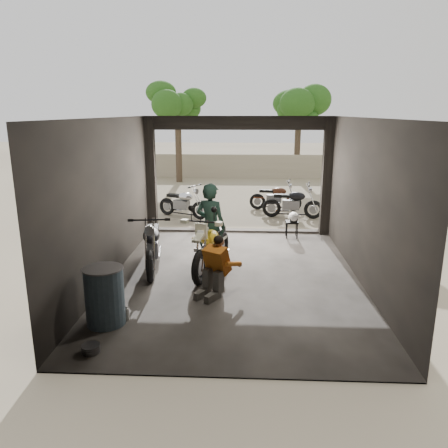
# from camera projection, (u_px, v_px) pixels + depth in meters

# --- Properties ---
(ground) EXTENTS (80.00, 80.00, 0.00)m
(ground) POSITION_uv_depth(u_px,v_px,m) (235.00, 278.00, 8.96)
(ground) COLOR #7A6D56
(ground) RESTS_ON ground
(garage) EXTENTS (7.00, 7.13, 3.20)m
(garage) POSITION_uv_depth(u_px,v_px,m) (236.00, 211.00, 9.17)
(garage) COLOR #2D2B28
(garage) RESTS_ON ground
(boundary_wall) EXTENTS (18.00, 0.30, 1.20)m
(boundary_wall) POSITION_uv_depth(u_px,v_px,m) (242.00, 166.00, 22.35)
(boundary_wall) COLOR gray
(boundary_wall) RESTS_ON ground
(tree_left) EXTENTS (2.20, 2.20, 5.60)m
(tree_left) POSITION_uv_depth(u_px,v_px,m) (177.00, 96.00, 20.19)
(tree_left) COLOR #382B1E
(tree_left) RESTS_ON ground
(tree_right) EXTENTS (2.20, 2.20, 5.00)m
(tree_right) POSITION_uv_depth(u_px,v_px,m) (299.00, 106.00, 21.48)
(tree_right) COLOR #382B1E
(tree_right) RESTS_ON ground
(main_bike) EXTENTS (1.23, 2.05, 1.28)m
(main_bike) POSITION_uv_depth(u_px,v_px,m) (212.00, 243.00, 9.12)
(main_bike) COLOR beige
(main_bike) RESTS_ON ground
(left_bike) EXTENTS (1.03, 1.95, 1.26)m
(left_bike) POSITION_uv_depth(u_px,v_px,m) (152.00, 241.00, 9.29)
(left_bike) COLOR black
(left_bike) RESTS_ON ground
(outside_bike_a) EXTENTS (1.72, 1.30, 1.08)m
(outside_bike_a) POSITION_uv_depth(u_px,v_px,m) (183.00, 201.00, 13.96)
(outside_bike_a) COLOR black
(outside_bike_a) RESTS_ON ground
(outside_bike_b) EXTENTS (1.64, 0.88, 1.05)m
(outside_bike_b) POSITION_uv_depth(u_px,v_px,m) (275.00, 195.00, 14.95)
(outside_bike_b) COLOR #3F1C0F
(outside_bike_b) RESTS_ON ground
(outside_bike_c) EXTENTS (1.75, 0.91, 1.13)m
(outside_bike_c) POSITION_uv_depth(u_px,v_px,m) (293.00, 201.00, 13.85)
(outside_bike_c) COLOR black
(outside_bike_c) RESTS_ON ground
(rider) EXTENTS (0.80, 0.69, 1.86)m
(rider) POSITION_uv_depth(u_px,v_px,m) (211.00, 226.00, 9.35)
(rider) COLOR black
(rider) RESTS_ON ground
(mechanic) EXTENTS (0.87, 0.94, 1.09)m
(mechanic) POSITION_uv_depth(u_px,v_px,m) (213.00, 269.00, 7.92)
(mechanic) COLOR #C4681A
(mechanic) RESTS_ON ground
(stool) EXTENTS (0.33, 0.33, 0.46)m
(stool) POSITION_uv_depth(u_px,v_px,m) (292.00, 224.00, 11.70)
(stool) COLOR black
(stool) RESTS_ON ground
(helmet) EXTENTS (0.33, 0.34, 0.27)m
(helmet) POSITION_uv_depth(u_px,v_px,m) (294.00, 217.00, 11.60)
(helmet) COLOR white
(helmet) RESTS_ON stool
(oil_drum) EXTENTS (0.62, 0.62, 0.95)m
(oil_drum) POSITION_uv_depth(u_px,v_px,m) (105.00, 297.00, 6.88)
(oil_drum) COLOR #3A5162
(oil_drum) RESTS_ON ground
(sign_post) EXTENTS (0.84, 0.08, 2.53)m
(sign_post) POSITION_uv_depth(u_px,v_px,m) (367.00, 171.00, 11.93)
(sign_post) COLOR black
(sign_post) RESTS_ON ground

